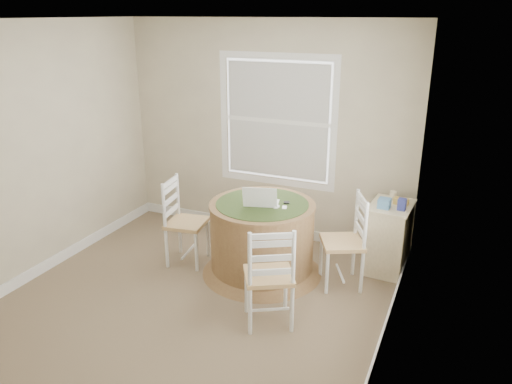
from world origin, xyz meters
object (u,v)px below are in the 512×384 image
at_px(round_table, 262,235).
at_px(laptop, 261,202).
at_px(chair_left, 187,223).
at_px(corner_chest, 388,237).
at_px(chair_near, 269,275).
at_px(chair_right, 342,242).

height_order(round_table, laptop, laptop).
bearing_deg(round_table, chair_left, 170.07).
xyz_separation_m(chair_left, corner_chest, (2.07, 0.71, -0.10)).
height_order(chair_left, chair_near, same).
distance_m(chair_left, chair_near, 1.45).
bearing_deg(corner_chest, round_table, -150.33).
distance_m(chair_left, chair_right, 1.70).
distance_m(chair_right, corner_chest, 0.64).
relative_size(chair_left, laptop, 2.31).
relative_size(laptop, corner_chest, 0.55).
bearing_deg(chair_left, round_table, -91.32).
xyz_separation_m(chair_near, corner_chest, (0.81, 1.43, -0.10)).
xyz_separation_m(round_table, laptop, (0.00, -0.04, 0.39)).
distance_m(round_table, laptop, 0.39).
relative_size(round_table, chair_right, 1.35).
bearing_deg(corner_chest, laptop, -148.92).
relative_size(chair_left, chair_right, 1.00).
distance_m(chair_near, laptop, 0.96).
height_order(laptop, corner_chest, laptop).
bearing_deg(laptop, chair_near, 102.19).
xyz_separation_m(chair_near, chair_right, (0.43, 0.91, 0.00)).
height_order(round_table, chair_near, chair_near).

